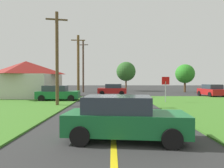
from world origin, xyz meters
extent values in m
plane|color=#303030|center=(0.00, 0.00, 0.00)|extent=(120.00, 120.00, 0.00)
cube|color=yellow|center=(0.00, -8.00, 0.01)|extent=(0.20, 14.00, 0.01)
cylinder|color=#9EA0A8|center=(5.12, -0.79, 1.03)|extent=(0.07, 0.07, 2.07)
cube|color=red|center=(5.12, -0.79, 2.14)|extent=(0.74, 0.06, 0.74)
cube|color=#196B33|center=(0.45, -12.43, 0.64)|extent=(4.56, 2.18, 0.76)
cube|color=#2D3842|center=(0.14, -12.40, 1.32)|extent=(2.57, 1.78, 0.60)
cylinder|color=black|center=(2.03, -11.72, 0.34)|extent=(0.70, 0.29, 0.68)
cylinder|color=black|center=(1.86, -13.44, 0.34)|extent=(0.70, 0.29, 0.68)
cylinder|color=black|center=(-0.95, -11.43, 0.34)|extent=(0.70, 0.29, 0.68)
cylinder|color=black|center=(-1.12, -13.14, 0.34)|extent=(0.70, 0.29, 0.68)
cube|color=#196B33|center=(-5.75, 1.13, 0.64)|extent=(4.43, 2.13, 0.76)
cube|color=#2D3842|center=(-6.08, 1.12, 1.32)|extent=(2.46, 1.82, 0.60)
cylinder|color=black|center=(-4.30, 2.16, 0.34)|extent=(0.69, 0.24, 0.68)
cylinder|color=black|center=(-4.24, 0.21, 0.34)|extent=(0.69, 0.24, 0.68)
cylinder|color=black|center=(-7.27, 2.06, 0.34)|extent=(0.69, 0.24, 0.68)
cylinder|color=black|center=(-7.21, 0.11, 0.34)|extent=(0.69, 0.24, 0.68)
cube|color=red|center=(13.23, 6.47, 0.64)|extent=(2.25, 3.99, 0.76)
cube|color=#2D3842|center=(13.25, 6.31, 1.32)|extent=(1.88, 2.25, 0.60)
cylinder|color=black|center=(12.18, 7.70, 0.34)|extent=(0.27, 0.70, 0.68)
cylinder|color=black|center=(14.08, 7.85, 0.34)|extent=(0.27, 0.70, 0.68)
cylinder|color=black|center=(12.38, 5.09, 0.34)|extent=(0.27, 0.70, 0.68)
cylinder|color=black|center=(14.29, 5.24, 0.34)|extent=(0.27, 0.70, 0.68)
cube|color=red|center=(-0.01, 8.88, 0.64)|extent=(4.28, 2.18, 0.76)
cube|color=#2D3842|center=(0.17, 8.86, 1.32)|extent=(2.41, 1.80, 0.60)
cylinder|color=black|center=(-1.49, 8.12, 0.34)|extent=(0.70, 0.28, 0.68)
cylinder|color=black|center=(-1.32, 9.89, 0.34)|extent=(0.70, 0.28, 0.68)
cylinder|color=black|center=(1.31, 7.86, 0.34)|extent=(0.70, 0.28, 0.68)
cylinder|color=black|center=(1.47, 9.63, 0.34)|extent=(0.70, 0.28, 0.68)
cylinder|color=brown|center=(-4.73, -3.00, 3.98)|extent=(0.27, 0.27, 7.97)
cube|color=brown|center=(-4.73, -3.00, 7.33)|extent=(1.78, 0.51, 0.12)
cylinder|color=brown|center=(-4.50, 6.10, 4.04)|extent=(0.33, 0.33, 8.07)
cube|color=brown|center=(-4.50, 6.10, 7.43)|extent=(1.80, 0.25, 0.12)
cylinder|color=#4F3A2C|center=(-5.19, 15.20, 4.59)|extent=(0.31, 0.31, 9.18)
cube|color=#4F3A2C|center=(-5.19, 15.20, 8.44)|extent=(1.80, 0.30, 0.12)
cylinder|color=brown|center=(13.14, 15.70, 0.99)|extent=(0.36, 0.36, 1.97)
sphere|color=#2E8A24|center=(13.14, 15.70, 3.34)|extent=(3.41, 3.41, 3.41)
cylinder|color=brown|center=(2.78, 19.89, 1.18)|extent=(0.30, 0.30, 2.37)
sphere|color=#2E6526|center=(2.78, 19.89, 3.92)|extent=(3.89, 3.89, 3.89)
cube|color=beige|center=(-11.00, 5.24, 1.46)|extent=(7.41, 7.15, 2.93)
pyramid|color=maroon|center=(-11.00, 5.24, 3.76)|extent=(7.41, 7.15, 1.67)
camera|label=1|loc=(-0.06, -19.63, 2.22)|focal=31.37mm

